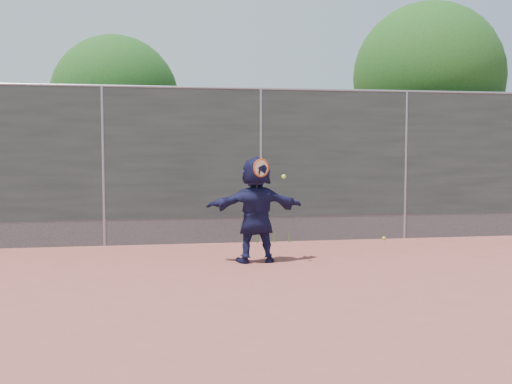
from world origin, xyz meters
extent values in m
plane|color=#9E4C42|center=(0.00, 0.00, 0.00)|extent=(80.00, 80.00, 0.00)
imported|color=#15163B|center=(-0.42, 1.49, 0.85)|extent=(1.59, 0.54, 1.70)
sphere|color=#C3EC34|center=(2.50, 3.35, 0.03)|extent=(0.07, 0.07, 0.07)
cube|color=#38423D|center=(0.00, 3.50, 1.75)|extent=(20.00, 0.04, 2.50)
cube|color=slate|center=(0.00, 3.50, 0.25)|extent=(20.00, 0.03, 0.50)
cylinder|color=gray|center=(0.00, 3.50, 3.00)|extent=(20.00, 0.05, 0.05)
cylinder|color=gray|center=(-3.00, 3.50, 1.50)|extent=(0.06, 0.06, 3.00)
cylinder|color=gray|center=(0.00, 3.50, 1.50)|extent=(0.06, 0.06, 3.00)
cylinder|color=gray|center=(3.00, 3.50, 1.50)|extent=(0.06, 0.06, 3.00)
torus|color=#C04012|center=(-0.37, 1.29, 1.52)|extent=(0.28, 0.14, 0.29)
cylinder|color=beige|center=(-0.37, 1.29, 1.52)|extent=(0.23, 0.11, 0.25)
cylinder|color=black|center=(-0.42, 1.31, 1.32)|extent=(0.08, 0.13, 0.33)
sphere|color=#C3EC34|center=(-0.01, 1.27, 1.39)|extent=(0.07, 0.07, 0.07)
cylinder|color=#382314|center=(4.50, 5.70, 1.30)|extent=(0.28, 0.28, 2.60)
sphere|color=#23561C|center=(4.50, 5.70, 3.59)|extent=(3.60, 3.60, 3.60)
sphere|color=#23561C|center=(5.22, 5.90, 3.23)|extent=(2.52, 2.52, 2.52)
cylinder|color=#382314|center=(-3.00, 6.50, 1.10)|extent=(0.28, 0.28, 2.20)
sphere|color=#23561C|center=(-3.00, 6.50, 3.03)|extent=(3.00, 3.00, 3.00)
sphere|color=#23561C|center=(-2.40, 6.70, 2.73)|extent=(2.10, 2.10, 2.10)
cone|color=#387226|center=(0.25, 3.38, 0.13)|extent=(0.03, 0.03, 0.26)
cone|color=#387226|center=(0.55, 3.40, 0.15)|extent=(0.03, 0.03, 0.30)
cone|color=#387226|center=(-0.10, 3.36, 0.11)|extent=(0.03, 0.03, 0.22)
camera|label=1|loc=(-1.86, -7.51, 1.77)|focal=40.00mm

